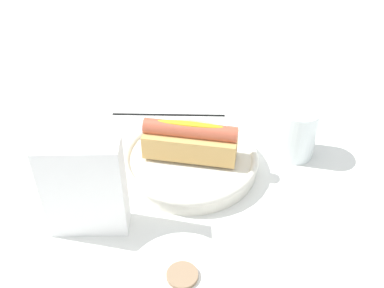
{
  "coord_description": "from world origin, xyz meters",
  "views": [
    {
      "loc": [
        0.09,
        0.55,
        0.5
      ],
      "look_at": [
        -0.0,
        -0.01,
        0.05
      ],
      "focal_mm": 41.86,
      "sensor_mm": 36.0,
      "label": 1
    }
  ],
  "objects_px": {
    "chopstick_near": "(168,114)",
    "hotdog_front": "(192,140)",
    "napkin_box": "(85,187)",
    "serving_bowl": "(192,160)",
    "water_glass": "(296,133)"
  },
  "relations": [
    {
      "from": "water_glass",
      "to": "chopstick_near",
      "type": "bearing_deg",
      "value": -37.21
    },
    {
      "from": "water_glass",
      "to": "serving_bowl",
      "type": "bearing_deg",
      "value": 3.18
    },
    {
      "from": "hotdog_front",
      "to": "water_glass",
      "type": "xyz_separation_m",
      "value": [
        -0.18,
        -0.01,
        -0.02
      ]
    },
    {
      "from": "chopstick_near",
      "to": "hotdog_front",
      "type": "bearing_deg",
      "value": 107.8
    },
    {
      "from": "serving_bowl",
      "to": "hotdog_front",
      "type": "xyz_separation_m",
      "value": [
        0.0,
        0.0,
        0.04
      ]
    },
    {
      "from": "serving_bowl",
      "to": "water_glass",
      "type": "distance_m",
      "value": 0.18
    },
    {
      "from": "water_glass",
      "to": "chopstick_near",
      "type": "distance_m",
      "value": 0.26
    },
    {
      "from": "serving_bowl",
      "to": "hotdog_front",
      "type": "bearing_deg",
      "value": 90.0
    },
    {
      "from": "napkin_box",
      "to": "chopstick_near",
      "type": "relative_size",
      "value": 0.68
    },
    {
      "from": "serving_bowl",
      "to": "water_glass",
      "type": "height_order",
      "value": "water_glass"
    },
    {
      "from": "napkin_box",
      "to": "chopstick_near",
      "type": "distance_m",
      "value": 0.31
    },
    {
      "from": "hotdog_front",
      "to": "napkin_box",
      "type": "height_order",
      "value": "napkin_box"
    },
    {
      "from": "water_glass",
      "to": "chopstick_near",
      "type": "height_order",
      "value": "water_glass"
    },
    {
      "from": "serving_bowl",
      "to": "napkin_box",
      "type": "height_order",
      "value": "napkin_box"
    },
    {
      "from": "hotdog_front",
      "to": "serving_bowl",
      "type": "bearing_deg",
      "value": -90.0
    }
  ]
}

